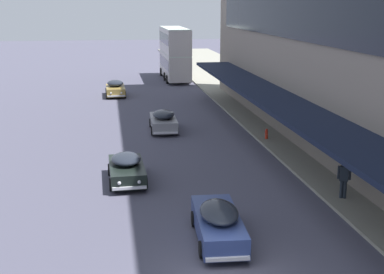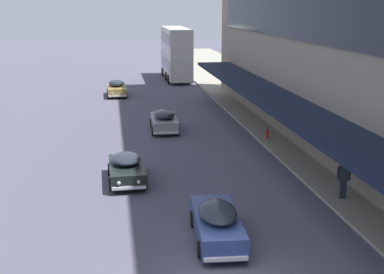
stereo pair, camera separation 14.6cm
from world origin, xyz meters
TOP-DOWN VIEW (x-y plane):
  - transit_bus_kerbside_front at (4.15, 48.21)m, footprint 2.84×10.81m
  - sedan_oncoming_rear at (-3.16, 37.35)m, footprint 1.99×4.28m
  - sedan_second_mid at (-3.03, 10.78)m, footprint 1.96×4.26m
  - sedan_trailing_mid at (0.03, 21.78)m, footprint 2.01×4.48m
  - sedan_trailing_near at (0.23, 3.06)m, footprint 2.00×4.92m
  - pedestrian_at_kerb at (6.89, 6.38)m, footprint 0.56×0.40m
  - fire_hydrant at (6.59, 17.81)m, footprint 0.20×0.40m

SIDE VIEW (x-z plane):
  - fire_hydrant at x=6.59m, z-range 0.14..0.84m
  - sedan_second_mid at x=-3.03m, z-range 0.00..1.45m
  - sedan_trailing_mid at x=0.03m, z-range -0.01..1.54m
  - sedan_trailing_near at x=0.23m, z-range 0.00..1.55m
  - sedan_oncoming_rear at x=-3.16m, z-range -0.02..1.57m
  - pedestrian_at_kerb at x=6.89m, z-range 0.25..2.11m
  - transit_bus_kerbside_front at x=4.15m, z-range 0.24..6.40m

